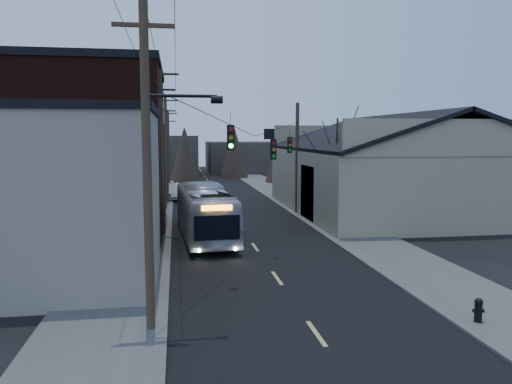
% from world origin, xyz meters
% --- Properties ---
extents(ground, '(160.00, 160.00, 0.00)m').
position_xyz_m(ground, '(0.00, 0.00, 0.00)').
color(ground, black).
rests_on(ground, ground).
extents(road_surface, '(9.00, 110.00, 0.02)m').
position_xyz_m(road_surface, '(0.00, 30.00, 0.01)').
color(road_surface, black).
rests_on(road_surface, ground).
extents(sidewalk_left, '(4.00, 110.00, 0.12)m').
position_xyz_m(sidewalk_left, '(-6.50, 30.00, 0.06)').
color(sidewalk_left, '#474744').
rests_on(sidewalk_left, ground).
extents(sidewalk_right, '(4.00, 110.00, 0.12)m').
position_xyz_m(sidewalk_right, '(6.50, 30.00, 0.06)').
color(sidewalk_right, '#474744').
rests_on(sidewalk_right, ground).
extents(building_clapboard, '(8.00, 8.00, 7.00)m').
position_xyz_m(building_clapboard, '(-9.00, 9.00, 3.50)').
color(building_clapboard, gray).
rests_on(building_clapboard, ground).
extents(building_brick, '(10.00, 12.00, 10.00)m').
position_xyz_m(building_brick, '(-10.00, 20.00, 5.00)').
color(building_brick, black).
rests_on(building_brick, ground).
extents(building_left_far, '(9.00, 14.00, 7.00)m').
position_xyz_m(building_left_far, '(-9.50, 36.00, 3.50)').
color(building_left_far, '#37322C').
rests_on(building_left_far, ground).
extents(warehouse, '(16.16, 20.60, 7.73)m').
position_xyz_m(warehouse, '(13.00, 25.00, 2.70)').
color(warehouse, gray).
rests_on(warehouse, ground).
extents(building_far_left, '(10.00, 12.00, 6.00)m').
position_xyz_m(building_far_left, '(-6.00, 65.00, 3.00)').
color(building_far_left, '#37322C').
rests_on(building_far_left, ground).
extents(building_far_right, '(12.00, 14.00, 5.00)m').
position_xyz_m(building_far_right, '(7.00, 70.00, 2.50)').
color(building_far_right, '#37322C').
rests_on(building_far_right, ground).
extents(bare_tree, '(0.40, 0.40, 7.20)m').
position_xyz_m(bare_tree, '(6.50, 20.00, 3.60)').
color(bare_tree, black).
rests_on(bare_tree, ground).
extents(utility_lines, '(11.24, 45.28, 10.50)m').
position_xyz_m(utility_lines, '(-3.11, 24.14, 4.95)').
color(utility_lines, '#382B1E').
rests_on(utility_lines, ground).
extents(bus, '(3.17, 11.17, 3.08)m').
position_xyz_m(bus, '(-2.53, 17.05, 1.54)').
color(bus, '#ABB2B7').
rests_on(bus, ground).
extents(parked_car, '(1.71, 4.67, 1.53)m').
position_xyz_m(parked_car, '(-4.08, 35.25, 0.76)').
color(parked_car, '#A3A5AA').
rests_on(parked_car, ground).
extents(fire_hydrant, '(0.37, 0.27, 0.78)m').
position_xyz_m(fire_hydrant, '(5.29, 1.87, 0.53)').
color(fire_hydrant, black).
rests_on(fire_hydrant, sidewalk_right).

